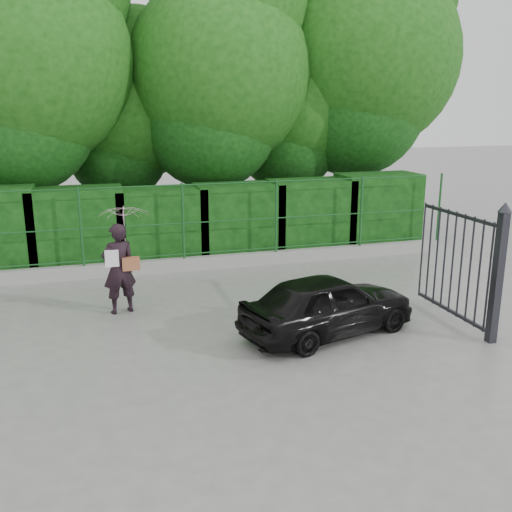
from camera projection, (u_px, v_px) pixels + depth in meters
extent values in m
plane|color=gray|center=(205.00, 345.00, 9.39)|extent=(80.00, 80.00, 0.00)
cube|color=#9E9E99|center=(168.00, 265.00, 13.52)|extent=(14.00, 0.25, 0.30)
cylinder|color=#174C1E|center=(81.00, 227.00, 12.74)|extent=(0.06, 0.06, 1.80)
cylinder|color=#174C1E|center=(183.00, 221.00, 13.36)|extent=(0.06, 0.06, 1.80)
cylinder|color=#174C1E|center=(276.00, 216.00, 13.99)|extent=(0.06, 0.06, 1.80)
cylinder|color=#174C1E|center=(361.00, 211.00, 14.61)|extent=(0.06, 0.06, 1.80)
cylinder|color=#174C1E|center=(439.00, 207.00, 15.24)|extent=(0.06, 0.06, 1.80)
cylinder|color=#174C1E|center=(167.00, 255.00, 13.46)|extent=(13.60, 0.03, 0.03)
cylinder|color=#174C1E|center=(166.00, 224.00, 13.27)|extent=(13.60, 0.03, 0.03)
cylinder|color=#174C1E|center=(164.00, 186.00, 13.04)|extent=(13.60, 0.03, 0.03)
cube|color=black|center=(77.00, 228.00, 13.70)|extent=(2.20, 1.20, 1.94)
cube|color=black|center=(161.00, 225.00, 14.25)|extent=(2.20, 1.20, 1.86)
cube|color=black|center=(238.00, 220.00, 14.79)|extent=(2.20, 1.20, 1.89)
cube|color=black|center=(310.00, 215.00, 15.33)|extent=(2.20, 1.20, 1.93)
cube|color=black|center=(377.00, 210.00, 15.86)|extent=(2.20, 1.20, 2.02)
cylinder|color=black|center=(34.00, 169.00, 14.68)|extent=(0.36, 0.36, 4.50)
sphere|color=#14470F|center=(23.00, 58.00, 13.99)|extent=(5.40, 5.40, 5.40)
cylinder|color=black|center=(130.00, 183.00, 16.72)|extent=(0.36, 0.36, 3.25)
sphere|color=#14470F|center=(126.00, 115.00, 16.23)|extent=(3.90, 3.90, 3.90)
cylinder|color=black|center=(220.00, 167.00, 16.35)|extent=(0.36, 0.36, 4.25)
sphere|color=#14470F|center=(219.00, 74.00, 15.70)|extent=(5.10, 5.10, 5.10)
cylinder|color=black|center=(294.00, 174.00, 17.77)|extent=(0.36, 0.36, 3.50)
sphere|color=#14470F|center=(295.00, 105.00, 17.24)|extent=(4.20, 4.20, 4.20)
cylinder|color=black|center=(359.00, 154.00, 17.78)|extent=(0.36, 0.36, 4.75)
sphere|color=#14470F|center=(363.00, 57.00, 17.06)|extent=(5.70, 5.70, 5.70)
cube|color=#232329|center=(497.00, 279.00, 9.24)|extent=(0.14, 0.14, 2.20)
cone|color=#232329|center=(505.00, 207.00, 8.94)|extent=(0.22, 0.22, 0.16)
cube|color=#232329|center=(450.00, 310.00, 10.55)|extent=(0.05, 2.00, 0.06)
cube|color=#232329|center=(459.00, 215.00, 10.09)|extent=(0.05, 2.00, 0.06)
cylinder|color=#232329|center=(489.00, 278.00, 9.44)|extent=(0.04, 0.04, 1.90)
cylinder|color=#232329|center=(479.00, 274.00, 9.67)|extent=(0.04, 0.04, 1.90)
cylinder|color=#232329|center=(470.00, 270.00, 9.90)|extent=(0.04, 0.04, 1.90)
cylinder|color=#232329|center=(461.00, 267.00, 10.14)|extent=(0.04, 0.04, 1.90)
cylinder|color=#232329|center=(452.00, 263.00, 10.37)|extent=(0.04, 0.04, 1.90)
cylinder|color=#232329|center=(444.00, 260.00, 10.60)|extent=(0.04, 0.04, 1.90)
cylinder|color=#232329|center=(437.00, 256.00, 10.83)|extent=(0.04, 0.04, 1.90)
cylinder|color=#232329|center=(429.00, 253.00, 11.06)|extent=(0.04, 0.04, 1.90)
cylinder|color=#232329|center=(422.00, 250.00, 11.30)|extent=(0.04, 0.04, 1.90)
imported|color=black|center=(119.00, 269.00, 10.67)|extent=(0.71, 0.55, 1.73)
imported|color=silver|center=(125.00, 228.00, 10.57)|extent=(0.92, 0.94, 0.85)
cube|color=#9F5936|center=(131.00, 264.00, 10.63)|extent=(0.32, 0.15, 0.24)
cube|color=white|center=(112.00, 259.00, 10.47)|extent=(0.25, 0.02, 0.32)
imported|color=black|center=(328.00, 304.00, 9.73)|extent=(3.38, 2.07, 1.07)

